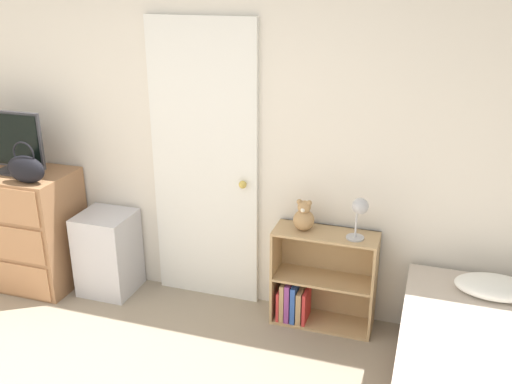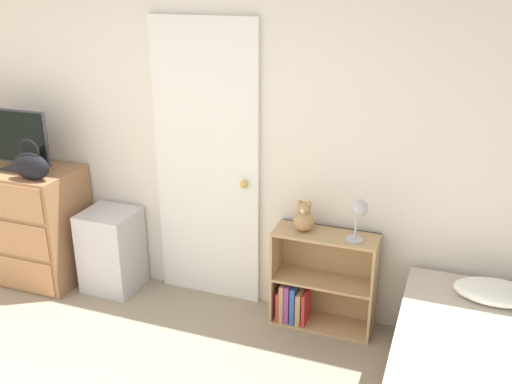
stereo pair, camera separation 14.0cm
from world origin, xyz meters
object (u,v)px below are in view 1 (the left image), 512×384
(handbag, at_px, (26,169))
(desk_lamp, at_px, (360,210))
(storage_bin, at_px, (108,253))
(tv, at_px, (5,141))
(bookshelf, at_px, (315,284))
(teddy_bear, at_px, (304,217))
(dresser, at_px, (23,228))

(handbag, distance_m, desk_lamp, 2.35)
(handbag, height_order, desk_lamp, handbag)
(handbag, bearing_deg, storage_bin, 27.85)
(tv, height_order, desk_lamp, tv)
(tv, height_order, storage_bin, tv)
(tv, height_order, bookshelf, tv)
(tv, relative_size, storage_bin, 0.99)
(bookshelf, relative_size, teddy_bear, 3.23)
(dresser, distance_m, handbag, 0.65)
(teddy_bear, bearing_deg, storage_bin, -177.75)
(tv, distance_m, bookshelf, 2.50)
(storage_bin, relative_size, desk_lamp, 2.19)
(storage_bin, bearing_deg, teddy_bear, 2.25)
(tv, height_order, handbag, tv)
(teddy_bear, relative_size, desk_lamp, 0.75)
(dresser, height_order, tv, tv)
(dresser, relative_size, storage_bin, 1.45)
(dresser, bearing_deg, bookshelf, 3.48)
(tv, height_order, teddy_bear, tv)
(tv, relative_size, teddy_bear, 2.91)
(handbag, bearing_deg, teddy_bear, 8.56)
(tv, relative_size, handbag, 2.08)
(tv, bearing_deg, bookshelf, 3.88)
(storage_bin, height_order, desk_lamp, desk_lamp)
(desk_lamp, bearing_deg, storage_bin, -179.40)
(desk_lamp, bearing_deg, tv, -177.59)
(tv, bearing_deg, dresser, 51.11)
(desk_lamp, bearing_deg, dresser, -177.96)
(dresser, height_order, teddy_bear, same)
(storage_bin, bearing_deg, handbag, -152.15)
(dresser, xyz_separation_m, desk_lamp, (2.59, 0.09, 0.45))
(handbag, xyz_separation_m, desk_lamp, (2.34, 0.26, -0.12))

